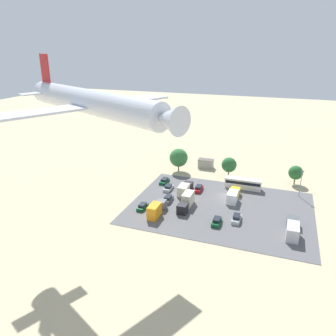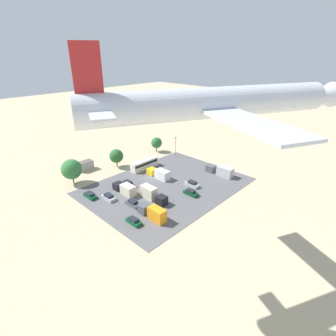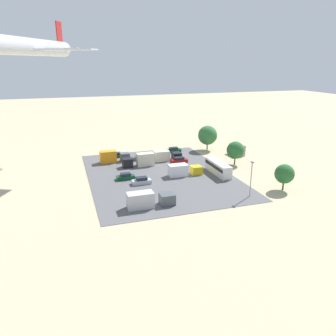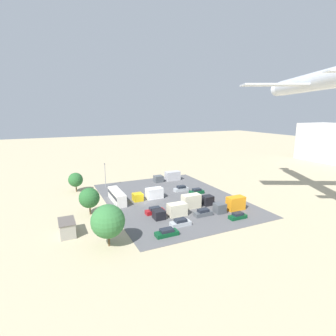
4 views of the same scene
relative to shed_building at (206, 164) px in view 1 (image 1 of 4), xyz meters
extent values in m
plane|color=tan|center=(-10.78, 20.55, -1.50)|extent=(400.00, 400.00, 0.00)
cube|color=#565659|center=(-10.78, 28.11, -1.46)|extent=(46.28, 34.60, 0.08)
cube|color=#9E998E|center=(0.00, 0.00, -0.07)|extent=(4.98, 2.83, 2.86)
cube|color=#59514C|center=(0.00, 0.00, 1.42)|extent=(5.22, 3.07, 0.12)
cube|color=silver|center=(-14.63, 13.71, 0.12)|extent=(10.40, 2.50, 3.07)
cube|color=black|center=(-14.63, 13.71, 0.67)|extent=(9.99, 2.54, 0.86)
cube|color=#4C5156|center=(3.30, 29.47, -0.95)|extent=(1.82, 4.46, 0.94)
cube|color=#1E232D|center=(3.30, 29.47, -0.14)|extent=(1.53, 2.50, 0.69)
cube|color=#0C4723|center=(8.08, 35.65, -1.00)|extent=(1.73, 4.18, 0.83)
cube|color=#1E232D|center=(8.08, 35.65, -0.29)|extent=(1.45, 2.34, 0.61)
cube|color=#ADB2B7|center=(-15.84, 33.83, -0.94)|extent=(1.86, 4.47, 0.96)
cube|color=#1E232D|center=(-15.84, 33.83, -0.11)|extent=(1.56, 2.50, 0.70)
cube|color=maroon|center=(-2.72, 19.79, -0.96)|extent=(1.80, 4.56, 0.91)
cube|color=#1E232D|center=(-2.72, 19.79, -0.17)|extent=(1.51, 2.55, 0.67)
cube|color=#0C4723|center=(-11.64, 36.77, -0.97)|extent=(1.85, 4.32, 0.90)
cube|color=#1E232D|center=(-11.64, 36.77, -0.18)|extent=(1.55, 2.42, 0.66)
cube|color=#0C4723|center=(8.76, 17.57, -1.01)|extent=(1.90, 4.60, 0.82)
cube|color=#1E232D|center=(8.76, 17.57, -0.29)|extent=(1.59, 2.58, 0.60)
cube|color=#ADB2B7|center=(5.81, 22.16, -0.98)|extent=(1.97, 4.43, 0.87)
cube|color=#1E232D|center=(5.81, 22.16, -0.23)|extent=(1.66, 2.48, 0.64)
cube|color=black|center=(-2.35, 34.45, -0.21)|extent=(2.37, 2.62, 2.41)
cube|color=beige|center=(-2.35, 29.49, 0.31)|extent=(2.37, 4.66, 3.45)
cube|color=#4C5156|center=(3.47, 34.02, -0.25)|extent=(2.33, 2.51, 2.33)
cube|color=orange|center=(3.47, 38.76, 0.24)|extent=(2.33, 4.46, 3.32)
cube|color=gold|center=(-13.16, 19.04, -0.40)|extent=(2.57, 2.59, 2.04)
cube|color=white|center=(-13.16, 23.93, 0.04)|extent=(2.57, 4.61, 2.91)
cube|color=black|center=(0.56, 19.44, -0.40)|extent=(2.56, 2.43, 2.03)
cube|color=beige|center=(0.56, 24.04, 0.03)|extent=(2.56, 4.33, 2.90)
cube|color=#4C5156|center=(-28.49, 31.68, -0.33)|extent=(2.59, 2.88, 2.18)
cube|color=#B2B2B7|center=(-28.49, 37.11, 0.14)|extent=(2.59, 5.12, 3.12)
cylinder|color=brown|center=(-8.92, 5.78, -0.35)|extent=(0.36, 0.36, 2.30)
sphere|color=#28602D|center=(-8.92, 5.78, 2.59)|extent=(4.77, 4.77, 4.77)
cylinder|color=brown|center=(7.82, 6.46, -0.24)|extent=(0.36, 0.36, 2.51)
sphere|color=#337038|center=(7.82, 6.46, 3.30)|extent=(6.09, 6.09, 6.09)
cylinder|color=brown|center=(-28.99, 4.85, -0.42)|extent=(0.36, 0.36, 2.15)
sphere|color=#28602D|center=(-28.99, 4.85, 2.25)|extent=(4.27, 4.27, 4.27)
cylinder|color=gray|center=(-30.18, 13.98, 2.27)|extent=(0.20, 0.20, 7.37)
cube|color=#4C4C51|center=(-30.18, 13.98, 6.13)|extent=(0.90, 0.28, 0.20)
cylinder|color=silver|center=(8.39, 55.60, 29.12)|extent=(34.89, 20.16, 4.27)
cone|color=silver|center=(-9.26, 64.34, 29.12)|extent=(6.01, 5.72, 4.06)
cube|color=silver|center=(8.39, 55.60, 28.48)|extent=(19.32, 31.99, 0.36)
cube|color=silver|center=(22.25, 48.74, 29.34)|extent=(7.54, 11.70, 0.24)
cube|color=#B22323|center=(22.91, 48.41, 33.84)|extent=(3.09, 1.72, 5.89)
camera|label=1|loc=(-23.93, 104.80, 38.23)|focal=35.00mm
camera|label=2|loc=(39.17, 76.70, 35.78)|focal=28.00mm
camera|label=3|loc=(-85.40, 49.97, 25.65)|focal=35.00mm
camera|label=4|loc=(51.71, -2.34, 22.51)|focal=28.00mm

